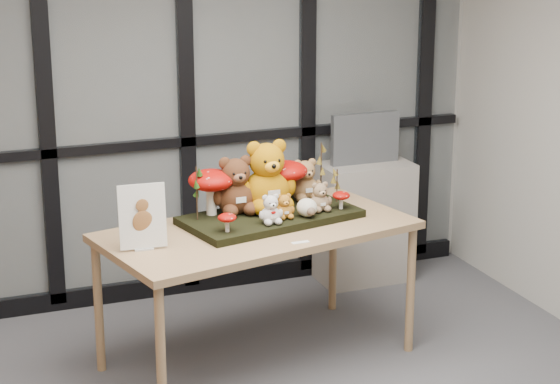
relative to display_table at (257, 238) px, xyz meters
name	(u,v)px	position (x,y,z in m)	size (l,w,h in m)	color
room_shell	(247,130)	(-0.51, -1.29, 0.94)	(5.00, 5.00, 5.00)	#AAA8A0
glass_partition	(117,90)	(-0.51, 1.18, 0.67)	(4.90, 0.06, 2.78)	#2D383F
display_table	(257,238)	(0.00, 0.00, 0.00)	(1.87, 1.21, 0.81)	#A18057
diorama_tray	(271,217)	(0.11, 0.09, 0.09)	(0.99, 0.50, 0.04)	black
bear_pooh_yellow	(267,171)	(0.12, 0.18, 0.33)	(0.34, 0.31, 0.45)	#B77405
bear_brown_medium	(235,182)	(-0.07, 0.18, 0.29)	(0.28, 0.25, 0.36)	#4C2815
bear_tan_back	(305,177)	(0.40, 0.28, 0.24)	(0.21, 0.19, 0.27)	olive
bear_small_yellow	(284,205)	(0.15, -0.02, 0.19)	(0.12, 0.11, 0.16)	#B16D1C
bear_white_bow	(271,207)	(0.05, -0.08, 0.20)	(0.14, 0.13, 0.18)	silver
bear_beige_small	(320,195)	(0.40, 0.04, 0.20)	(0.14, 0.13, 0.19)	#8C6F4F
plush_cream_hedgehog	(307,207)	(0.28, -0.04, 0.17)	(0.09, 0.08, 0.12)	beige
mushroom_back_left	(211,190)	(-0.20, 0.20, 0.25)	(0.26, 0.26, 0.29)	#940904
mushroom_back_right	(286,180)	(0.27, 0.25, 0.25)	(0.25, 0.25, 0.28)	#940904
mushroom_front_left	(227,222)	(-0.22, -0.13, 0.16)	(0.10, 0.10, 0.11)	#940904
mushroom_front_right	(341,199)	(0.52, 0.03, 0.16)	(0.10, 0.10, 0.11)	#940904
sprig_green_far_left	(197,193)	(-0.31, 0.13, 0.26)	(0.05, 0.05, 0.31)	#103C0D
sprig_green_mid_left	(214,195)	(-0.19, 0.21, 0.22)	(0.05, 0.05, 0.22)	#103C0D
sprig_dry_far_right	(321,170)	(0.51, 0.29, 0.28)	(0.05, 0.05, 0.34)	brown
sprig_dry_mid_right	(337,186)	(0.56, 0.17, 0.21)	(0.05, 0.05, 0.20)	brown
sprig_green_centre	(237,191)	(-0.03, 0.26, 0.21)	(0.05, 0.05, 0.21)	#103C0D
sign_holder	(142,219)	(-0.68, -0.13, 0.23)	(0.25, 0.07, 0.35)	silver
label_card	(300,242)	(0.13, -0.33, 0.07)	(0.10, 0.03, 0.00)	white
cabinet	(364,222)	(1.14, 0.96, -0.32)	(0.63, 0.37, 0.84)	gray
monitor	(365,138)	(1.14, 0.97, 0.27)	(0.49, 0.05, 0.35)	#4F5257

